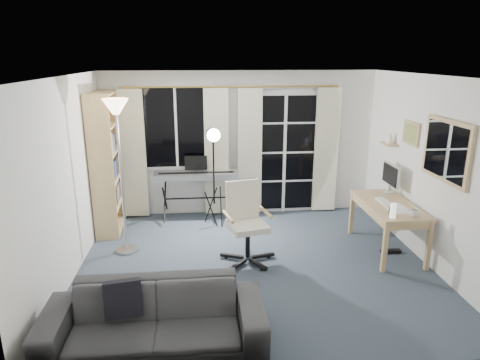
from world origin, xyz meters
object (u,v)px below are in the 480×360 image
at_px(bookshelf, 104,167).
at_px(keyboard_piano, 196,176).
at_px(mug, 414,212).
at_px(torchiere_lamp, 117,131).
at_px(monitor, 391,176).
at_px(studio_light, 213,146).
at_px(office_chair, 245,214).
at_px(desk, 389,209).
at_px(sofa, 154,310).

relative_size(bookshelf, keyboard_piano, 1.57).
relative_size(bookshelf, mug, 18.78).
relative_size(torchiere_lamp, monitor, 4.24).
height_order(studio_light, office_chair, studio_light).
distance_m(monitor, mug, 0.98).
distance_m(studio_light, desk, 2.68).
xyz_separation_m(keyboard_piano, studio_light, (0.28, -0.34, 0.56)).
xyz_separation_m(bookshelf, mug, (4.11, -1.66, -0.26)).
height_order(bookshelf, mug, bookshelf).
relative_size(keyboard_piano, studio_light, 0.83).
distance_m(torchiere_lamp, desk, 3.77).
bearing_deg(monitor, bookshelf, 170.59).
relative_size(desk, sofa, 0.64).
bearing_deg(sofa, desk, 30.65).
bearing_deg(desk, mug, -78.57).
bearing_deg(monitor, mug, -95.70).
bearing_deg(mug, sofa, -157.06).
height_order(studio_light, sofa, studio_light).
bearing_deg(desk, bookshelf, 164.03).
xyz_separation_m(studio_light, desk, (2.35, -1.10, -0.70)).
distance_m(studio_light, monitor, 2.65).
distance_m(bookshelf, desk, 4.19).
height_order(studio_light, monitor, studio_light).
relative_size(monitor, sofa, 0.24).
xyz_separation_m(torchiere_lamp, sofa, (0.60, -2.11, -1.30)).
xyz_separation_m(studio_light, mug, (2.45, -1.60, -0.56)).
xyz_separation_m(studio_light, monitor, (2.54, -0.65, -0.35)).
height_order(torchiere_lamp, mug, torchiere_lamp).
xyz_separation_m(monitor, mug, (-0.10, -0.95, -0.20)).
bearing_deg(torchiere_lamp, office_chair, -12.13).
bearing_deg(sofa, monitor, 34.80).
bearing_deg(keyboard_piano, monitor, -19.29).
distance_m(bookshelf, keyboard_piano, 1.43).
relative_size(office_chair, mug, 9.37).
xyz_separation_m(office_chair, sofa, (-1.02, -1.76, -0.23)).
height_order(office_chair, desk, office_chair).
distance_m(torchiere_lamp, monitor, 3.87).
distance_m(bookshelf, mug, 4.44).
height_order(torchiere_lamp, studio_light, torchiere_lamp).
distance_m(keyboard_piano, mug, 3.34).
distance_m(desk, mug, 0.53).
xyz_separation_m(desk, sofa, (-3.00, -1.81, -0.21)).
height_order(keyboard_piano, desk, keyboard_piano).
xyz_separation_m(torchiere_lamp, office_chair, (1.61, -0.35, -1.07)).
xyz_separation_m(bookshelf, desk, (4.01, -1.16, -0.40)).
bearing_deg(mug, torchiere_lamp, 167.87).
height_order(keyboard_piano, mug, keyboard_piano).
xyz_separation_m(office_chair, desk, (1.99, 0.05, -0.02)).
relative_size(torchiere_lamp, studio_light, 1.30).
bearing_deg(monitor, office_chair, -166.93).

